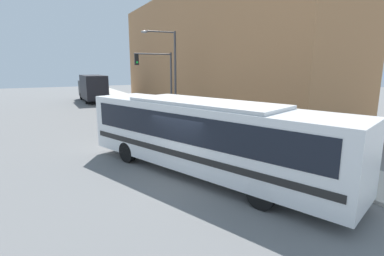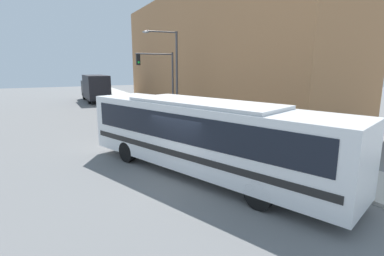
{
  "view_description": "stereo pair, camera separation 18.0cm",
  "coord_description": "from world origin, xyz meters",
  "views": [
    {
      "loc": [
        -4.93,
        -10.08,
        4.42
      ],
      "look_at": [
        1.79,
        3.18,
        1.32
      ],
      "focal_mm": 28.0,
      "sensor_mm": 36.0,
      "label": 1
    },
    {
      "loc": [
        -4.77,
        -10.16,
        4.42
      ],
      "look_at": [
        1.79,
        3.18,
        1.32
      ],
      "focal_mm": 28.0,
      "sensor_mm": 36.0,
      "label": 2
    }
  ],
  "objects": [
    {
      "name": "ground_plane",
      "position": [
        0.0,
        0.0,
        0.0
      ],
      "size": [
        120.0,
        120.0,
        0.0
      ],
      "primitive_type": "plane",
      "color": "slate"
    },
    {
      "name": "traffic_light_pole",
      "position": [
        4.14,
        13.94,
        3.83
      ],
      "size": [
        3.28,
        0.35,
        5.4
      ],
      "color": "#47474C",
      "rests_on": "sidewalk"
    },
    {
      "name": "street_lamp",
      "position": [
        4.93,
        13.27,
        4.37
      ],
      "size": [
        2.97,
        0.28,
        7.05
      ],
      "color": "#47474C",
      "rests_on": "sidewalk"
    },
    {
      "name": "sidewalk",
      "position": [
        6.0,
        20.0,
        0.06
      ],
      "size": [
        3.0,
        70.0,
        0.13
      ],
      "color": "#B7B2A8",
      "rests_on": "ground_plane"
    },
    {
      "name": "pedestrian_near_corner",
      "position": [
        6.15,
        11.44,
        0.96
      ],
      "size": [
        0.34,
        0.34,
        1.65
      ],
      "color": "slate",
      "rests_on": "sidewalk"
    },
    {
      "name": "city_bus",
      "position": [
        0.79,
        0.18,
        1.77
      ],
      "size": [
        6.57,
        12.05,
        3.07
      ],
      "rotation": [
        0.0,
        0.0,
        0.36
      ],
      "color": "white",
      "rests_on": "ground_plane"
    },
    {
      "name": "delivery_truck",
      "position": [
        0.97,
        29.07,
        1.78
      ],
      "size": [
        2.46,
        8.46,
        3.3
      ],
      "color": "black",
      "rests_on": "ground_plane"
    },
    {
      "name": "pedestrian_mid_block",
      "position": [
        6.74,
        9.38,
        1.08
      ],
      "size": [
        0.34,
        0.34,
        1.86
      ],
      "color": "#47382D",
      "rests_on": "sidewalk"
    },
    {
      "name": "fire_hydrant",
      "position": [
        5.1,
        4.29,
        0.48
      ],
      "size": [
        0.24,
        0.33,
        0.72
      ],
      "color": "red",
      "rests_on": "sidewalk"
    },
    {
      "name": "building_facade",
      "position": [
        10.5,
        17.94,
        5.88
      ],
      "size": [
        6.0,
        33.87,
        11.77
      ],
      "color": "#B27A4C",
      "rests_on": "ground_plane"
    }
  ]
}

